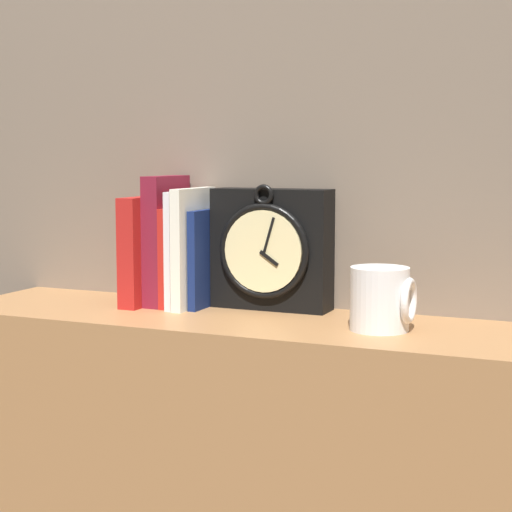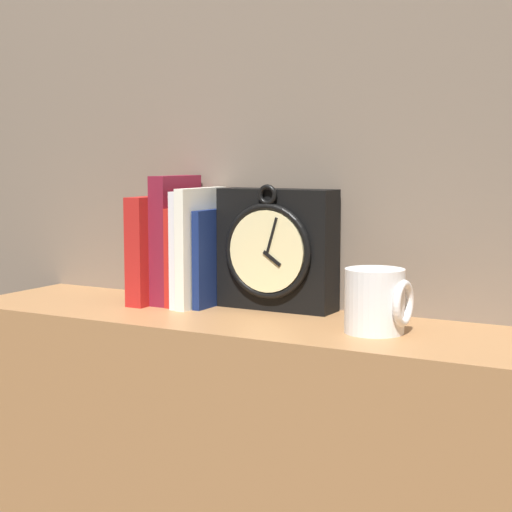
% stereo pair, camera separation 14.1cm
% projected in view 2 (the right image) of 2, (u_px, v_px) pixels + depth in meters
% --- Properties ---
extents(clock, '(0.21, 0.08, 0.22)m').
position_uv_depth(clock, '(276.00, 249.00, 1.50)').
color(clock, black).
rests_on(clock, bookshelf).
extents(book_slot0_red, '(0.03, 0.15, 0.20)m').
position_uv_depth(book_slot0_red, '(157.00, 249.00, 1.58)').
color(book_slot0_red, '#B31E1B').
rests_on(book_slot0_red, bookshelf).
extents(book_slot1_maroon, '(0.03, 0.12, 0.23)m').
position_uv_depth(book_slot1_maroon, '(176.00, 239.00, 1.57)').
color(book_slot1_maroon, maroon).
rests_on(book_slot1_maroon, bookshelf).
extents(book_slot2_red, '(0.01, 0.13, 0.18)m').
position_uv_depth(book_slot2_red, '(187.00, 255.00, 1.56)').
color(book_slot2_red, red).
rests_on(book_slot2_red, bookshelf).
extents(book_slot3_white, '(0.01, 0.14, 0.21)m').
position_uv_depth(book_slot3_white, '(193.00, 248.00, 1.55)').
color(book_slot3_white, silver).
rests_on(book_slot3_white, bookshelf).
extents(book_slot4_white, '(0.02, 0.14, 0.21)m').
position_uv_depth(book_slot4_white, '(201.00, 247.00, 1.54)').
color(book_slot4_white, white).
rests_on(book_slot4_white, bookshelf).
extents(book_slot5_navy, '(0.01, 0.12, 0.17)m').
position_uv_depth(book_slot5_navy, '(213.00, 258.00, 1.54)').
color(book_slot5_navy, navy).
rests_on(book_slot5_navy, bookshelf).
extents(mug, '(0.10, 0.09, 0.10)m').
position_uv_depth(mug, '(376.00, 301.00, 1.31)').
color(mug, white).
rests_on(mug, bookshelf).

